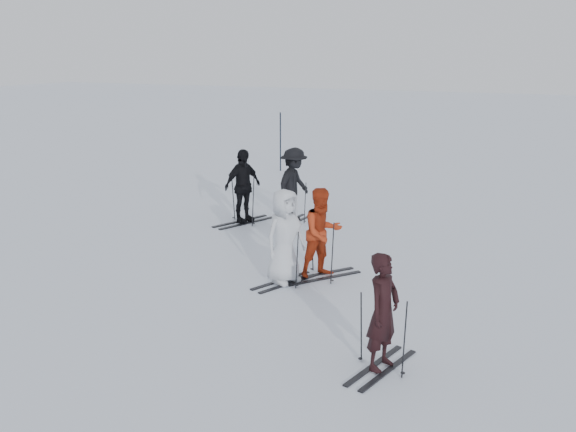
# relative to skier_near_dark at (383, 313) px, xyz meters

# --- Properties ---
(ground) EXTENTS (120.00, 120.00, 0.00)m
(ground) POSITION_rel_skier_near_dark_xyz_m (-3.22, 2.93, -0.86)
(ground) COLOR silver
(ground) RESTS_ON ground
(skier_near_dark) EXTENTS (0.55, 0.70, 1.71)m
(skier_near_dark) POSITION_rel_skier_near_dark_xyz_m (0.00, 0.00, 0.00)
(skier_near_dark) COLOR black
(skier_near_dark) RESTS_ON ground
(skier_red) EXTENTS (1.08, 1.11, 1.81)m
(skier_red) POSITION_rel_skier_near_dark_xyz_m (-2.17, 3.24, 0.05)
(skier_red) COLOR #A82F13
(skier_red) RESTS_ON ground
(skier_grey) EXTENTS (0.90, 1.07, 1.86)m
(skier_grey) POSITION_rel_skier_near_dark_xyz_m (-2.71, 2.64, 0.07)
(skier_grey) COLOR silver
(skier_grey) RESTS_ON ground
(skier_uphill_left) EXTENTS (0.88, 1.23, 1.94)m
(skier_uphill_left) POSITION_rel_skier_near_dark_xyz_m (-5.58, 6.32, 0.11)
(skier_uphill_left) COLOR black
(skier_uphill_left) RESTS_ON ground
(skier_uphill_far) EXTENTS (0.87, 1.34, 1.95)m
(skier_uphill_far) POSITION_rel_skier_near_dark_xyz_m (-4.41, 6.99, 0.12)
(skier_uphill_far) COLOR black
(skier_uphill_far) RESTS_ON ground
(skis_near_dark) EXTENTS (1.73, 1.19, 1.15)m
(skis_near_dark) POSITION_rel_skier_near_dark_xyz_m (0.00, 0.00, -0.28)
(skis_near_dark) COLOR black
(skis_near_dark) RESTS_ON ground
(skis_red) EXTENTS (1.93, 1.78, 1.26)m
(skis_red) POSITION_rel_skier_near_dark_xyz_m (-2.17, 3.24, -0.23)
(skis_red) COLOR black
(skis_red) RESTS_ON ground
(skis_grey) EXTENTS (1.77, 1.39, 1.14)m
(skis_grey) POSITION_rel_skier_near_dark_xyz_m (-2.71, 2.64, -0.28)
(skis_grey) COLOR black
(skis_grey) RESTS_ON ground
(skis_uphill_left) EXTENTS (2.10, 1.64, 1.36)m
(skis_uphill_left) POSITION_rel_skier_near_dark_xyz_m (-5.58, 6.32, -0.17)
(skis_uphill_left) COLOR black
(skis_uphill_left) RESTS_ON ground
(skis_uphill_far) EXTENTS (1.63, 1.00, 1.12)m
(skis_uphill_far) POSITION_rel_skier_near_dark_xyz_m (-4.41, 6.99, -0.29)
(skis_uphill_far) COLOR black
(skis_uphill_far) RESTS_ON ground
(piste_marker) EXTENTS (0.05, 0.05, 2.20)m
(piste_marker) POSITION_rel_skier_near_dark_xyz_m (-7.80, 13.54, 0.24)
(piste_marker) COLOR black
(piste_marker) RESTS_ON ground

